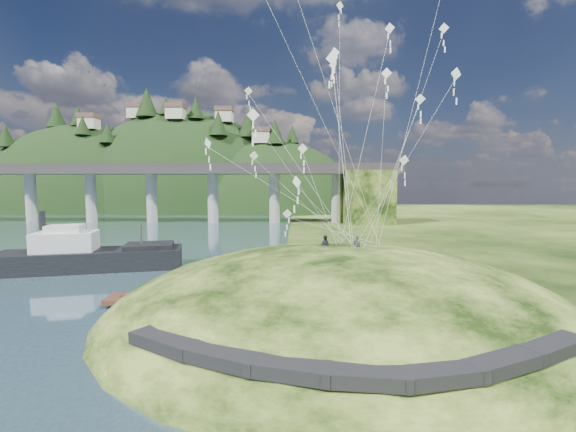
{
  "coord_description": "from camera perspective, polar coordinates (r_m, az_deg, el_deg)",
  "views": [
    {
      "loc": [
        4.81,
        -25.97,
        9.63
      ],
      "look_at": [
        4.0,
        6.0,
        7.0
      ],
      "focal_mm": 24.0,
      "sensor_mm": 36.0,
      "label": 1
    }
  ],
  "objects": [
    {
      "name": "work_barge",
      "position": [
        48.84,
        -27.42,
        -5.18
      ],
      "size": [
        20.02,
        10.04,
        6.76
      ],
      "color": "black",
      "rests_on": "ground"
    },
    {
      "name": "ground",
      "position": [
        28.11,
        -8.81,
        -15.39
      ],
      "size": [
        320.0,
        320.0,
        0.0
      ],
      "primitive_type": "plane",
      "color": "black",
      "rests_on": "ground"
    },
    {
      "name": "kite_swarm",
      "position": [
        30.29,
        7.11,
        18.94
      ],
      "size": [
        18.21,
        15.53,
        21.28
      ],
      "color": "white",
      "rests_on": "ground"
    },
    {
      "name": "footpath",
      "position": [
        18.09,
        10.37,
        -20.03
      ],
      "size": [
        22.29,
        5.84,
        0.83
      ],
      "color": "black",
      "rests_on": "ground"
    },
    {
      "name": "wooden_dock",
      "position": [
        32.76,
        -11.92,
        -11.6
      ],
      "size": [
        15.86,
        4.29,
        1.12
      ],
      "color": "#3C2018",
      "rests_on": "ground"
    },
    {
      "name": "kite_flyers",
      "position": [
        29.54,
        7.02,
        -2.86
      ],
      "size": [
        3.1,
        1.38,
        1.62
      ],
      "color": "#262833",
      "rests_on": "ground"
    },
    {
      "name": "far_ridge",
      "position": [
        156.77,
        -16.54,
        -1.75
      ],
      "size": [
        153.0,
        70.0,
        94.5
      ],
      "color": "black",
      "rests_on": "ground"
    },
    {
      "name": "bridge",
      "position": [
        101.0,
        -16.64,
        4.54
      ],
      "size": [
        160.0,
        11.0,
        15.0
      ],
      "color": "#2D2B2B",
      "rests_on": "ground"
    },
    {
      "name": "grass_hill",
      "position": [
        30.27,
        7.73,
        -16.92
      ],
      "size": [
        36.0,
        32.0,
        13.0
      ],
      "color": "black",
      "rests_on": "ground"
    }
  ]
}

